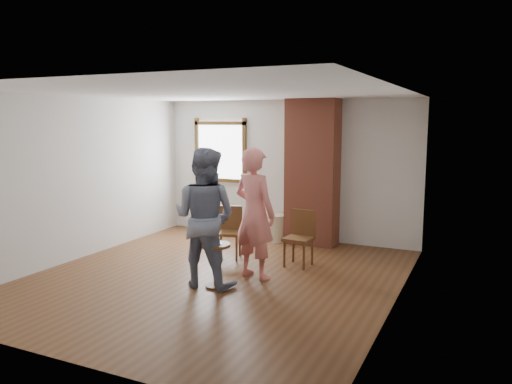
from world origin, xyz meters
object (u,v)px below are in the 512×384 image
Objects in this scene: dining_chair_right at (300,235)px; person_pink at (255,213)px; man at (205,218)px; stoneware_crock at (278,228)px; dining_chair_left at (229,229)px; side_table at (216,258)px.

person_pink is (-0.38, -0.86, 0.45)m from dining_chair_right.
dining_chair_right is 0.46× the size of man.
man is (0.06, -2.71, 0.69)m from stoneware_crock.
person_pink is at bearing -60.60° from dining_chair_left.
dining_chair_right is (1.20, 0.08, 0.01)m from dining_chair_left.
side_table is at bearing 80.46° from person_pink.
side_table is 0.56m from man.
man reaches higher than side_table.
dining_chair_left reaches higher than side_table.
dining_chair_right is 1.62m from side_table.
side_table reaches higher than stoneware_crock.
stoneware_crock is 0.59× the size of dining_chair_left.
dining_chair_left is at bearing -27.72° from person_pink.
side_table is (0.53, -1.39, -0.07)m from dining_chair_left.
stoneware_crock is 0.83× the size of side_table.
stoneware_crock is 0.27× the size of person_pink.
dining_chair_right is 1.43× the size of side_table.
dining_chair_left is 1.22m from person_pink.
man is (0.36, -1.37, 0.47)m from dining_chair_left.
person_pink is at bearing 64.78° from side_table.
man reaches higher than dining_chair_left.
side_table is at bearing -86.20° from dining_chair_left.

